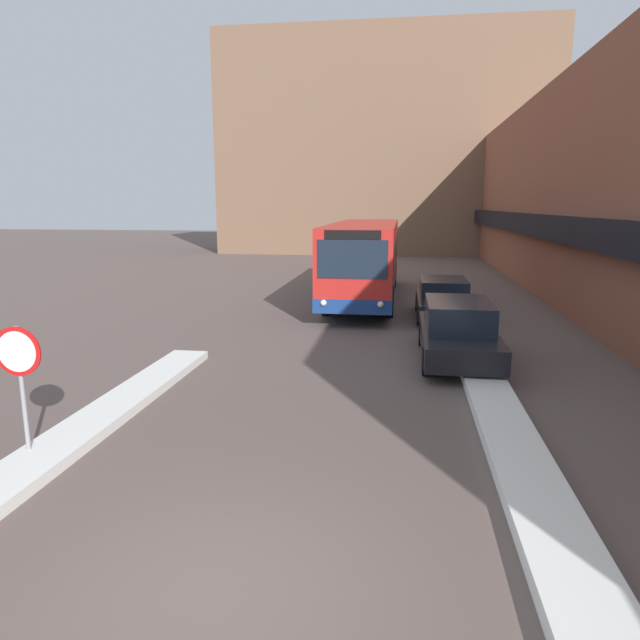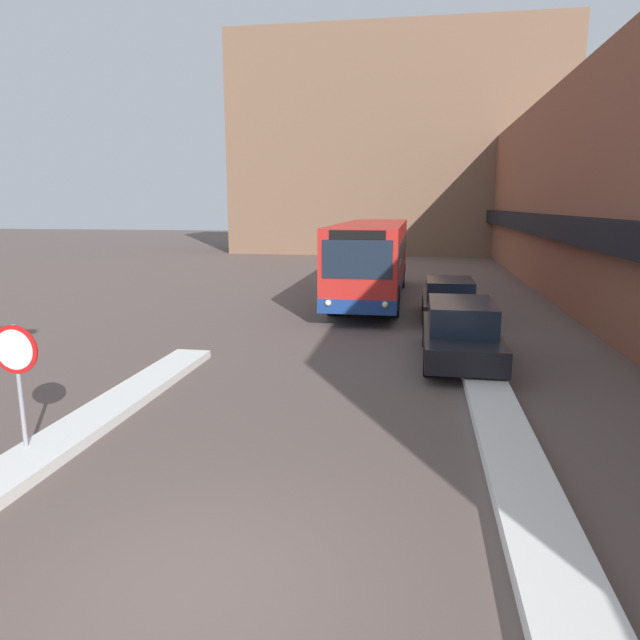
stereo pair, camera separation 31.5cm
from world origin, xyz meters
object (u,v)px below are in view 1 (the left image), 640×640
city_bus (365,258)px  parked_car_front (458,331)px  parked_car_middle (443,298)px  stop_sign (19,365)px

city_bus → parked_car_front: size_ratio=2.62×
parked_car_middle → city_bus: bearing=129.5°
stop_sign → parked_car_middle: bearing=60.6°
city_bus → parked_car_front: (2.98, -9.21, -0.98)m
city_bus → parked_car_middle: 4.81m
parked_car_front → stop_sign: 9.96m
parked_car_middle → stop_sign: (-7.08, -12.55, 0.85)m
parked_car_front → parked_car_middle: size_ratio=1.08×
parked_car_front → stop_sign: (-7.08, -6.95, 0.78)m
city_bus → stop_sign: size_ratio=5.68×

